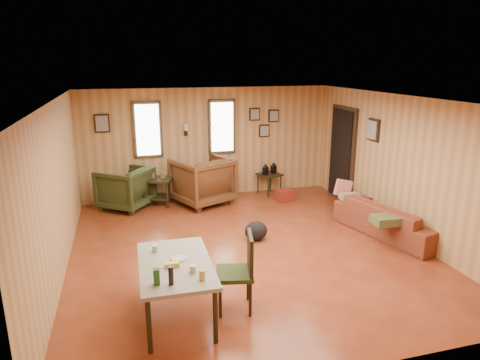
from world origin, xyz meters
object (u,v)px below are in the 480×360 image
Objects in this scene: sofa at (391,214)px; recliner_brown at (202,178)px; dining_table at (175,268)px; end_table at (158,187)px; side_table at (269,173)px; recliner_green at (125,186)px.

recliner_brown is at bearing 33.04° from sofa.
dining_table is at bearing 96.48° from sofa.
side_table is at bearing 2.38° from end_table.
recliner_brown is 1.50× the size of side_table.
sofa reaches higher than side_table.
dining_table is (-1.08, -4.08, 0.09)m from recliner_brown.
recliner_green is 0.67× the size of dining_table.
end_table is 2.50m from side_table.
recliner_green is (-4.41, 2.70, 0.08)m from sofa.
dining_table is (0.50, -4.22, 0.17)m from recliner_green.
sofa is 2.81× the size of end_table.
end_table is (-0.91, 0.14, -0.15)m from recliner_brown.
end_table is (0.67, 0.01, -0.07)m from recliner_green.
recliner_green is 3.17m from side_table.
recliner_green is at bearing 97.89° from dining_table.
end_table is at bearing -32.61° from recliner_brown.
sofa is at bearing 22.32° from dining_table.
recliner_brown is 4.23m from dining_table.
recliner_green is 1.31× the size of end_table.
recliner_green is at bearing -28.61° from recliner_brown.
recliner_brown is 0.93m from end_table.
dining_table is at bearing -92.33° from end_table.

